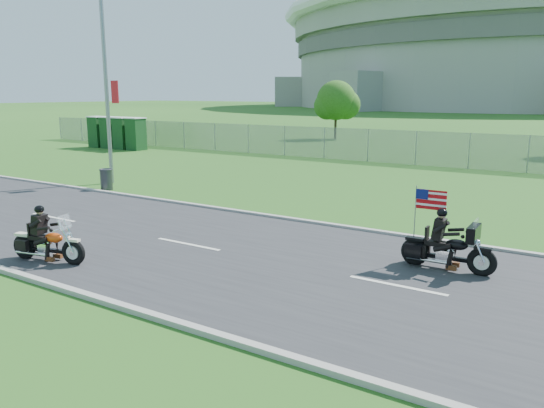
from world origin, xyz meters
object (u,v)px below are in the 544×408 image
Objects in this scene: porta_toilet_b at (123,134)px; trash_can at (106,180)px; streetlight at (109,59)px; porta_toilet_a at (136,135)px; porta_toilet_c at (110,133)px; motorcycle_follow at (447,250)px; motorcycle_lead at (47,244)px; porta_toilet_d at (98,132)px.

porta_toilet_b is 2.57× the size of trash_can.
streetlight is 4.35× the size of porta_toilet_a.
porta_toilet_c is 33.16m from motorcycle_follow.
streetlight is at bearing -47.09° from porta_toilet_a.
porta_toilet_b is 17.66m from trash_can.
porta_toilet_c is 1.08× the size of motorcycle_lead.
streetlight is 4.35× the size of porta_toilet_c.
trash_can is at bearing -41.38° from porta_toilet_c.
porta_toilet_c is 1.40m from porta_toilet_d.
streetlight reaches higher than porta_toilet_b.
motorcycle_lead is (22.24, -20.01, -0.68)m from porta_toilet_d.
porta_toilet_c is at bearing 0.00° from porta_toilet_d.
motorcycle_lead is (8.02, -9.23, -5.17)m from streetlight.
streetlight reaches higher than porta_toilet_c.
porta_toilet_c reaches higher than trash_can.
streetlight reaches higher than porta_toilet_d.
porta_toilet_c is 1.00× the size of porta_toilet_d.
porta_toilet_d reaches higher than motorcycle_follow.
porta_toilet_c is 18.69m from trash_can.
porta_toilet_d is (-4.20, 0.00, 0.00)m from porta_toilet_a.
porta_toilet_c is (-2.80, 0.00, 0.00)m from porta_toilet_a.
porta_toilet_b is 1.08× the size of motorcycle_lead.
porta_toilet_a reaches higher than motorcycle_follow.
motorcycle_lead is 0.95× the size of motorcycle_follow.
motorcycle_lead is at bearing -43.84° from porta_toilet_c.
motorcycle_lead is at bearing -47.96° from porta_toilet_a.
porta_toilet_b reaches higher than trash_can.
streetlight reaches higher than trash_can.
motorcycle_follow is (16.59, -4.53, -5.12)m from streetlight.
porta_toilet_a is (-10.02, 10.78, -4.49)m from streetlight.
porta_toilet_b and porta_toilet_c have the same top height.
trash_can is (1.19, -1.57, -5.19)m from streetlight.
porta_toilet_a and porta_toilet_c have the same top height.
porta_toilet_a is at bearing 0.00° from porta_toilet_d.
motorcycle_follow is at bearing -10.91° from trash_can.
porta_toilet_a is 4.20m from porta_toilet_d.
porta_toilet_d is (-1.40, 0.00, 0.00)m from porta_toilet_c.
streetlight is 17.34m from porta_toilet_c.
porta_toilet_b is at bearing 136.65° from streetlight.
streetlight is at bearing 117.61° from motorcycle_lead.
porta_toilet_a is 1.08× the size of motorcycle_lead.
porta_toilet_b is 1.03× the size of motorcycle_follow.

